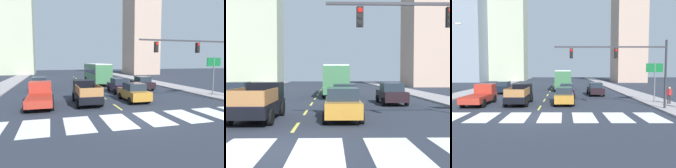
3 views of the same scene
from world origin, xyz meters
TOP-DOWN VIEW (x-y plane):
  - ground_plane at (0.00, 0.00)m, footprint 160.00×160.00m
  - sidewalk_right at (11.96, 18.00)m, footprint 3.24×110.00m
  - crosswalk_stripe_1 at (-6.15, 0.00)m, footprint 1.66×3.53m
  - crosswalk_stripe_2 at (-3.69, 0.00)m, footprint 1.66×3.53m
  - crosswalk_stripe_3 at (-1.23, 0.00)m, footprint 1.66×3.53m
  - crosswalk_stripe_4 at (1.23, 0.00)m, footprint 1.66×3.53m
  - crosswalk_stripe_5 at (3.69, 0.00)m, footprint 1.66×3.53m
  - crosswalk_stripe_6 at (6.15, 0.00)m, footprint 1.66×3.53m
  - lane_dash_0 at (0.00, 4.00)m, footprint 0.16×2.40m
  - lane_dash_1 at (0.00, 9.00)m, footprint 0.16×2.40m
  - lane_dash_2 at (0.00, 14.00)m, footprint 0.16×2.40m
  - lane_dash_3 at (0.00, 19.00)m, footprint 0.16×2.40m
  - lane_dash_4 at (0.00, 24.00)m, footprint 0.16×2.40m
  - lane_dash_5 at (0.00, 29.00)m, footprint 0.16×2.40m
  - lane_dash_6 at (0.00, 34.00)m, footprint 0.16×2.40m
  - lane_dash_7 at (0.00, 39.00)m, footprint 0.16×2.40m
  - pickup_stakebed at (-2.22, 6.46)m, footprint 2.18×5.20m
  - pickup_dark at (-6.11, 6.18)m, footprint 2.18×5.20m
  - city_bus at (2.06, 22.27)m, footprint 2.72×10.80m
  - sedan_near_right at (6.46, 13.69)m, footprint 2.02×4.40m
  - sedan_mid at (2.57, 11.71)m, footprint 2.02×4.40m
  - sedan_far at (2.23, 6.08)m, footprint 2.02×4.40m
  - sedan_near_left at (-6.62, 16.39)m, footprint 2.02×4.40m
  - traffic_signal_gantry at (7.83, 2.96)m, footprint 9.61×0.27m
  - direction_sign_green at (11.43, 6.47)m, footprint 1.70×0.12m
  - tower_tall_centre at (20.02, 45.99)m, footprint 7.69×9.91m
  - block_mid_left at (-14.89, 52.93)m, footprint 10.65×7.82m

SIDE VIEW (x-z plane):
  - ground_plane at x=0.00m, z-range 0.00..0.00m
  - lane_dash_0 at x=0.00m, z-range 0.00..0.01m
  - lane_dash_1 at x=0.00m, z-range 0.00..0.01m
  - lane_dash_2 at x=0.00m, z-range 0.00..0.01m
  - lane_dash_3 at x=0.00m, z-range 0.00..0.01m
  - lane_dash_4 at x=0.00m, z-range 0.00..0.01m
  - lane_dash_5 at x=0.00m, z-range 0.00..0.01m
  - lane_dash_6 at x=0.00m, z-range 0.00..0.01m
  - lane_dash_7 at x=0.00m, z-range 0.00..0.01m
  - crosswalk_stripe_1 at x=-6.15m, z-range 0.00..0.01m
  - crosswalk_stripe_2 at x=-3.69m, z-range 0.00..0.01m
  - crosswalk_stripe_3 at x=-1.23m, z-range 0.00..0.01m
  - crosswalk_stripe_4 at x=1.23m, z-range 0.00..0.01m
  - crosswalk_stripe_5 at x=3.69m, z-range 0.00..0.01m
  - crosswalk_stripe_6 at x=6.15m, z-range 0.00..0.01m
  - sidewalk_right at x=11.96m, z-range 0.00..0.15m
  - sedan_near_right at x=6.46m, z-range 0.00..1.72m
  - sedan_mid at x=2.57m, z-range 0.00..1.72m
  - sedan_far at x=2.23m, z-range 0.00..1.72m
  - sedan_near_left at x=-6.62m, z-range 0.00..1.72m
  - pickup_dark at x=-6.11m, z-range -0.06..1.90m
  - pickup_stakebed at x=-2.22m, z-range -0.04..1.92m
  - city_bus at x=2.06m, z-range 0.29..3.61m
  - direction_sign_green at x=11.43m, z-range 0.93..5.13m
  - traffic_signal_gantry at x=7.83m, z-range 1.22..7.22m
  - tower_tall_centre at x=20.02m, z-range 0.00..27.22m
  - block_mid_left at x=-14.89m, z-range 0.00..31.71m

